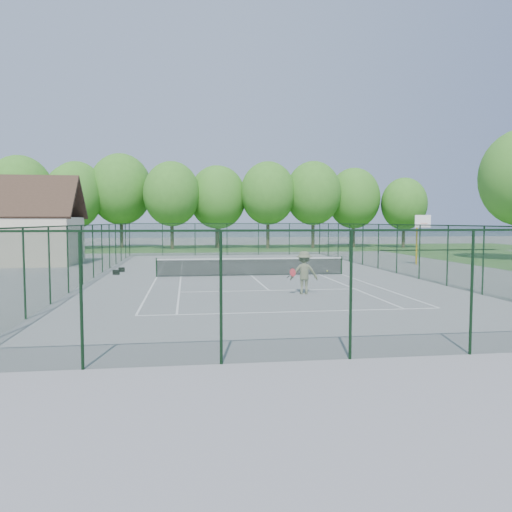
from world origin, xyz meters
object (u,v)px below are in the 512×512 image
object	(u,v)px
basketball_goal	(420,230)
sports_bag_a	(122,270)
tennis_net	(251,266)
tennis_player	(304,273)

from	to	relation	value
basketball_goal	sports_bag_a	size ratio (longest dim) A/B	10.35
sports_bag_a	tennis_net	bearing A→B (deg)	-42.72
tennis_net	basketball_goal	world-z (taller)	basketball_goal
tennis_net	basketball_goal	xyz separation A→B (m)	(13.12, 5.40, 1.99)
basketball_goal	tennis_net	bearing A→B (deg)	-157.61
basketball_goal	tennis_player	bearing A→B (deg)	-132.04
basketball_goal	sports_bag_a	xyz separation A→B (m)	(-20.99, -2.13, -2.43)
sports_bag_a	tennis_player	bearing A→B (deg)	-69.88
tennis_net	tennis_player	bearing A→B (deg)	-79.90
tennis_player	tennis_net	bearing A→B (deg)	100.10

